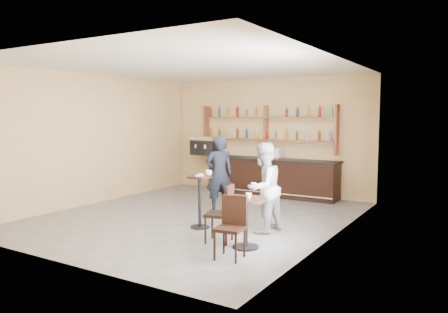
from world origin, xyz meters
The scene contains 23 objects.
floor centered at (0.00, 0.00, 0.00)m, with size 7.00×7.00×0.00m, color slate.
ceiling centered at (0.00, 0.00, 3.20)m, with size 7.00×7.00×0.00m, color white.
wall_back centered at (0.00, 3.50, 1.60)m, with size 7.00×7.00×0.00m, color #D6B179.
wall_front centered at (0.00, -3.50, 1.60)m, with size 7.00×7.00×0.00m, color #D6B179.
wall_left centered at (-3.00, 0.00, 1.60)m, with size 7.00×7.00×0.00m, color #D6B179.
wall_right centered at (3.00, 0.00, 1.60)m, with size 7.00×7.00×0.00m, color #D6B179.
window_pane centered at (2.99, -1.20, 1.70)m, with size 2.00×2.00×0.00m, color white.
window_frame centered at (2.99, -1.20, 1.70)m, with size 0.04×1.70×2.10m, color black, non-canonical shape.
shelf_unit centered at (0.00, 3.37, 1.81)m, with size 4.00×0.26×1.40m, color brown, non-canonical shape.
liquor_bottles centered at (0.00, 3.37, 1.98)m, with size 3.68×0.10×1.00m, color #8C5919, non-canonical shape.
bar_counter centered at (0.29, 3.15, 0.51)m, with size 3.74×0.73×1.01m, color black, non-canonical shape.
espresso_machine centered at (-1.89, 3.15, 1.29)m, with size 0.78×0.50×0.56m, color black, non-canonical shape.
pastry_case centered at (0.34, 3.15, 1.16)m, with size 0.50×0.40×0.30m, color silver, non-canonical shape.
pedestal_table centered at (0.60, -0.75, 0.51)m, with size 0.50×0.50×1.02m, color black, non-canonical shape.
napkin centered at (0.60, -0.75, 1.02)m, with size 0.17×0.17×0.00m, color white.
donut centered at (0.61, -0.76, 1.05)m, with size 0.11×0.11×0.04m, color #C77C49.
cup_pedestal centered at (0.74, -0.65, 1.07)m, with size 0.13×0.13×0.10m, color white.
man_main centered at (0.15, 0.67, 0.86)m, with size 0.63×0.41×1.72m, color black.
cafe_table centered at (1.98, -1.43, 0.41)m, with size 0.66×0.66×0.83m, color black, non-canonical shape.
cup_cafe centered at (2.03, -1.43, 0.88)m, with size 0.10×0.10×0.09m, color white.
chair_west centered at (1.43, -1.38, 0.50)m, with size 0.43×0.43×1.00m, color black, non-canonical shape.
chair_south centered at (2.03, -2.03, 0.47)m, with size 0.41×0.41×0.94m, color black, non-canonical shape.
patron_second centered at (1.78, -0.39, 0.84)m, with size 0.82×0.64×1.69m, color gray.
Camera 1 is at (5.34, -7.60, 2.17)m, focal length 35.00 mm.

